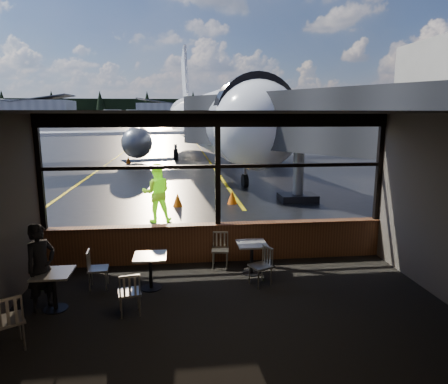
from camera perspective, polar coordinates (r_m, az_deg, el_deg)
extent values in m
plane|color=black|center=(129.17, -6.35, 9.30)|extent=(520.00, 520.00, 0.00)
cube|color=black|center=(7.09, 1.73, -18.26)|extent=(8.00, 6.00, 0.01)
cube|color=#38332D|center=(6.19, 1.92, 11.24)|extent=(8.00, 6.00, 0.04)
cube|color=#514941|center=(3.68, 9.04, -17.01)|extent=(8.00, 0.04, 3.50)
cube|color=#59301B|center=(9.65, -0.87, -7.29)|extent=(8.00, 0.28, 0.90)
cube|color=black|center=(9.17, -0.93, 10.20)|extent=(8.00, 0.18, 0.30)
cube|color=black|center=(9.69, -24.85, 2.41)|extent=(0.12, 0.12, 2.60)
cube|color=black|center=(9.25, -0.90, 3.06)|extent=(0.12, 0.12, 2.60)
cube|color=black|center=(10.42, 21.30, 3.20)|extent=(0.12, 0.12, 2.60)
cube|color=black|center=(9.24, -0.91, 3.67)|extent=(8.00, 0.10, 0.08)
imported|color=black|center=(7.91, -24.66, -9.77)|extent=(0.65, 0.70, 1.61)
imported|color=#BFF219|center=(13.26, -9.60, -0.11)|extent=(0.98, 0.79, 1.93)
cone|color=#EA5507|center=(15.82, 1.18, -0.75)|extent=(0.39, 0.39, 0.54)
cone|color=#E44907|center=(30.18, -13.51, 4.49)|extent=(0.36, 0.36, 0.50)
cylinder|color=silver|center=(193.32, -15.59, 10.37)|extent=(8.00, 8.00, 6.00)
cylinder|color=silver|center=(192.07, -12.59, 10.51)|extent=(8.00, 8.00, 6.00)
cylinder|color=silver|center=(191.34, -9.56, 10.62)|extent=(8.00, 8.00, 6.00)
cube|color=black|center=(219.14, -6.57, 11.50)|extent=(360.00, 3.00, 12.00)
cone|color=#F95007|center=(15.48, -6.66, -1.12)|extent=(0.37, 0.37, 0.52)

